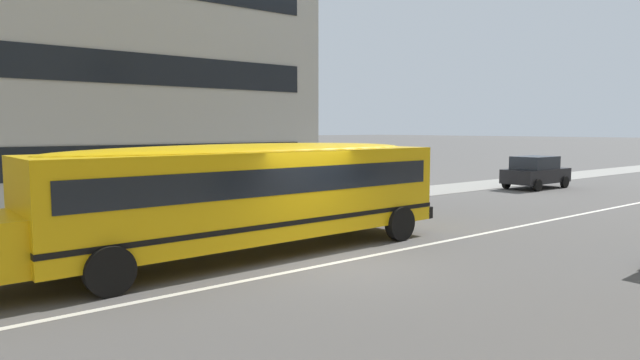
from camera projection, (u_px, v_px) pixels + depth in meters
The scene contains 5 objects.
ground_plane at pixel (332, 264), 12.27m from camera, with size 400.00×400.00×0.00m, color #54514F.
sidewalk_far at pixel (178, 217), 18.74m from camera, with size 120.00×3.00×0.01m, color gray.
lane_centreline at pixel (332, 264), 12.27m from camera, with size 110.00×0.16×0.01m, color silver.
school_bus at pixel (247, 189), 12.96m from camera, with size 12.02×2.85×2.68m.
parked_car_black_by_lamppost at pixel (536, 172), 27.84m from camera, with size 3.90×1.89×1.64m.
Camera 1 is at (-7.67, -9.29, 3.02)m, focal length 30.63 mm.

